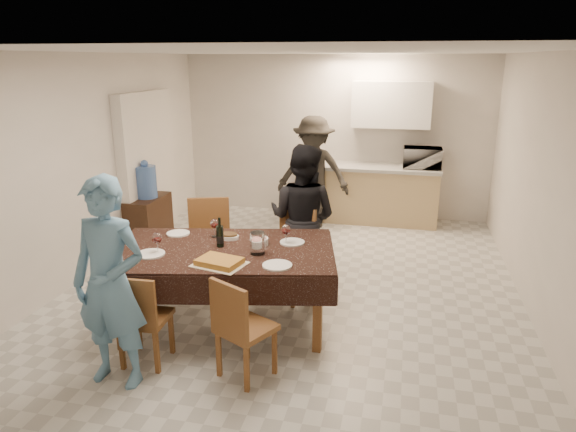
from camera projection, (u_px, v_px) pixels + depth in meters
name	position (u px, v px, depth m)	size (l,w,h in m)	color
floor	(295.00, 284.00, 6.00)	(5.00, 6.00, 0.02)	silver
ceiling	(296.00, 51.00, 5.24)	(5.00, 6.00, 0.02)	white
wall_back	(334.00, 137.00, 8.41)	(5.00, 0.02, 2.60)	beige
wall_front	(181.00, 292.00, 2.82)	(5.00, 0.02, 2.60)	beige
wall_left	(92.00, 165.00, 6.16)	(0.02, 6.00, 2.60)	beige
wall_right	(542.00, 188.00, 5.08)	(0.02, 6.00, 2.60)	beige
stub_partition	(148.00, 167.00, 7.33)	(0.15, 1.40, 2.10)	beige
kitchen_base_cabinet	(367.00, 195.00, 8.24)	(2.20, 0.60, 0.86)	tan
kitchen_worktop	(368.00, 167.00, 8.11)	(2.24, 0.64, 0.05)	#9E9E9A
upper_cabinet	(391.00, 105.00, 7.89)	(1.20, 0.34, 0.70)	white
dining_table	(224.00, 252.00, 4.86)	(2.27, 1.60, 0.81)	black
chair_near_left	(139.00, 311.00, 4.26)	(0.40, 0.40, 0.46)	brown
chair_near_right	(243.00, 321.00, 4.06)	(0.54, 0.56, 0.48)	brown
chair_far_left	(206.00, 240.00, 5.61)	(0.59, 0.60, 0.55)	brown
chair_far_right	(286.00, 248.00, 5.43)	(0.57, 0.59, 0.54)	brown
console	(149.00, 221.00, 7.18)	(0.38, 0.75, 0.69)	black
water_jug	(146.00, 182.00, 7.01)	(0.29, 0.29, 0.44)	#4C76C3
wine_bottle	(220.00, 232.00, 4.87)	(0.07, 0.07, 0.29)	black
water_pitcher	(257.00, 243.00, 4.70)	(0.13, 0.13, 0.21)	white
savoury_tart	(219.00, 262.00, 4.47)	(0.43, 0.33, 0.05)	#B48534
salad_bowl	(259.00, 241.00, 4.95)	(0.18, 0.18, 0.07)	white
mushroom_dish	(228.00, 237.00, 5.12)	(0.20, 0.20, 0.03)	white
wine_glass_a	(157.00, 243.00, 4.71)	(0.09, 0.09, 0.20)	white
wine_glass_b	(286.00, 234.00, 4.94)	(0.09, 0.09, 0.20)	white
wine_glass_c	(215.00, 228.00, 5.15)	(0.09, 0.09, 0.19)	white
plate_near_left	(150.00, 254.00, 4.70)	(0.26, 0.26, 0.02)	white
plate_near_right	(277.00, 265.00, 4.44)	(0.26, 0.26, 0.01)	white
plate_far_left	(178.00, 233.00, 5.26)	(0.24, 0.24, 0.01)	white
plate_far_right	(292.00, 242.00, 5.00)	(0.24, 0.24, 0.01)	white
microwave	(422.00, 158.00, 7.88)	(0.57, 0.39, 0.32)	white
person_near	(110.00, 284.00, 3.98)	(0.62, 0.41, 1.71)	#5685AA
person_far	(302.00, 218.00, 5.71)	(0.81, 0.63, 1.66)	black
person_kitchen	(313.00, 172.00, 7.87)	(1.11, 0.64, 1.71)	black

